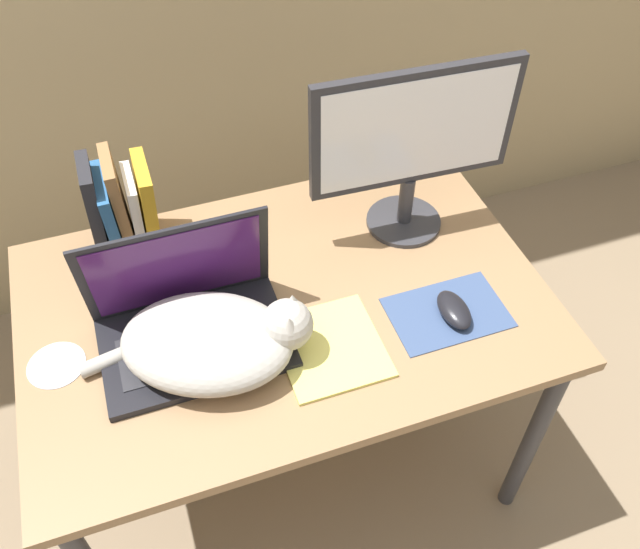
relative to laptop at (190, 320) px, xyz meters
The scene contains 9 objects.
desk 0.25m from the laptop, ahead, with size 1.17×0.77×0.71m.
laptop is the anchor object (origin of this frame).
cat 0.09m from the laptop, 65.39° to the right, with size 0.48×0.37×0.14m.
external_monitor 0.63m from the laptop, 17.06° to the left, with size 0.48×0.19×0.43m.
mousepad 0.56m from the laptop, 12.85° to the right, with size 0.26×0.17×0.00m.
computer_mouse 0.57m from the laptop, 13.84° to the right, with size 0.06×0.11×0.04m.
book_row 0.34m from the laptop, 104.72° to the left, with size 0.16×0.16×0.26m.
notepad 0.30m from the laptop, 25.84° to the right, with size 0.21×0.23×0.01m.
cd_disc 0.29m from the laptop, behind, with size 0.12×0.12×0.00m.
Camera 1 is at (-0.25, -0.58, 1.87)m, focal length 38.00 mm.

